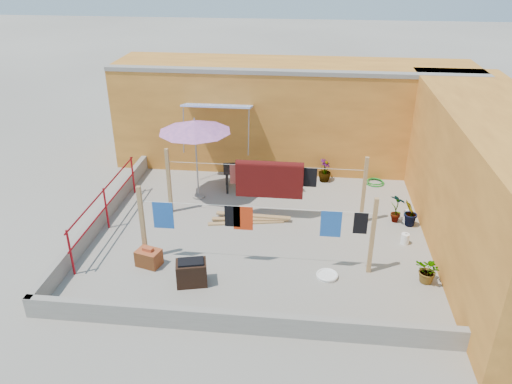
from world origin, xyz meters
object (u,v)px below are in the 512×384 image
(brazier, at_px, (192,272))
(white_basin, at_px, (327,275))
(patio_umbrella, at_px, (195,127))
(brick_stack, at_px, (149,258))
(plant_back_a, at_px, (285,178))
(green_hose, at_px, (375,182))
(water_jug_a, at_px, (405,239))
(water_jug_b, at_px, (407,216))
(outdoor_table, at_px, (249,169))

(brazier, distance_m, white_basin, 2.90)
(patio_umbrella, relative_size, brick_stack, 4.27)
(white_basin, bearing_deg, plant_back_a, 105.54)
(green_hose, bearing_deg, brick_stack, -138.05)
(brick_stack, height_order, water_jug_a, brick_stack)
(brazier, xyz_separation_m, white_basin, (2.84, 0.54, -0.23))
(water_jug_a, height_order, water_jug_b, water_jug_b)
(outdoor_table, bearing_deg, white_basin, -61.89)
(brick_stack, distance_m, plant_back_a, 4.98)
(brazier, height_order, water_jug_b, brazier)
(water_jug_b, bearing_deg, green_hose, 104.79)
(outdoor_table, bearing_deg, water_jug_b, -18.94)
(outdoor_table, height_order, water_jug_a, outdoor_table)
(plant_back_a, bearing_deg, water_jug_b, -24.48)
(brick_stack, height_order, green_hose, brick_stack)
(brick_stack, distance_m, green_hose, 7.31)
(brick_stack, height_order, white_basin, brick_stack)
(patio_umbrella, bearing_deg, plant_back_a, 17.02)
(white_basin, height_order, plant_back_a, plant_back_a)
(brick_stack, height_order, brazier, brazier)
(outdoor_table, bearing_deg, brick_stack, -112.66)
(white_basin, xyz_separation_m, water_jug_a, (1.86, 1.56, 0.09))
(water_jug_a, height_order, plant_back_a, plant_back_a)
(green_hose, bearing_deg, brazier, -128.53)
(water_jug_a, bearing_deg, green_hose, 96.15)
(green_hose, bearing_deg, patio_umbrella, -163.50)
(patio_umbrella, xyz_separation_m, water_jug_b, (5.64, -0.74, -1.95))
(white_basin, distance_m, water_jug_b, 3.39)
(brick_stack, xyz_separation_m, brazier, (1.10, -0.56, 0.08))
(patio_umbrella, height_order, outdoor_table, patio_umbrella)
(patio_umbrella, xyz_separation_m, brazier, (0.72, -3.95, -1.82))
(outdoor_table, xyz_separation_m, water_jug_a, (4.07, -2.59, -0.48))
(water_jug_b, relative_size, green_hose, 0.59)
(patio_umbrella, xyz_separation_m, outdoor_table, (1.34, 0.73, -1.49))
(brazier, distance_m, green_hose, 6.96)
(white_basin, relative_size, water_jug_b, 1.42)
(green_hose, bearing_deg, white_basin, -107.00)
(white_basin, relative_size, plant_back_a, 0.62)
(brazier, xyz_separation_m, water_jug_a, (4.70, 2.10, -0.14))
(outdoor_table, xyz_separation_m, green_hose, (3.71, 0.76, -0.58))
(white_basin, bearing_deg, brazier, -169.25)
(patio_umbrella, height_order, brazier, patio_umbrella)
(water_jug_a, bearing_deg, brick_stack, -165.16)
(water_jug_a, distance_m, green_hose, 3.37)
(outdoor_table, distance_m, water_jug_a, 4.85)
(patio_umbrella, height_order, water_jug_a, patio_umbrella)
(brick_stack, xyz_separation_m, water_jug_b, (6.03, 2.65, -0.05))
(patio_umbrella, height_order, brick_stack, patio_umbrella)
(patio_umbrella, height_order, green_hose, patio_umbrella)
(outdoor_table, xyz_separation_m, brick_stack, (-1.72, -4.12, -0.42))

